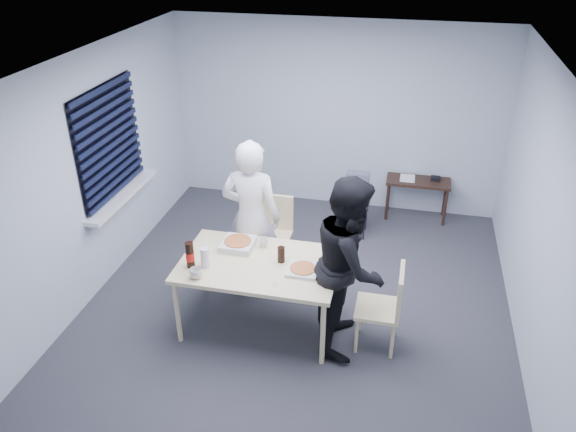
% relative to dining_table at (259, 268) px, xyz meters
% --- Properties ---
extents(room, '(5.00, 5.00, 5.00)m').
position_rel_dining_table_xyz_m(room, '(-1.89, 0.81, 0.74)').
color(room, '#313137').
rests_on(room, ground).
extents(dining_table, '(1.55, 0.98, 0.76)m').
position_rel_dining_table_xyz_m(dining_table, '(0.00, 0.00, 0.00)').
color(dining_table, beige).
rests_on(dining_table, ground).
extents(chair_far, '(0.42, 0.42, 0.89)m').
position_rel_dining_table_xyz_m(chair_far, '(-0.13, 1.10, -0.18)').
color(chair_far, beige).
rests_on(chair_far, ground).
extents(chair_right, '(0.42, 0.42, 0.89)m').
position_rel_dining_table_xyz_m(chair_right, '(1.27, -0.05, -0.18)').
color(chair_right, beige).
rests_on(chair_right, ground).
extents(person_white, '(0.65, 0.42, 1.77)m').
position_rel_dining_table_xyz_m(person_white, '(-0.26, 0.63, 0.19)').
color(person_white, silver).
rests_on(person_white, ground).
extents(person_black, '(0.47, 0.86, 1.77)m').
position_rel_dining_table_xyz_m(person_black, '(0.89, -0.02, 0.19)').
color(person_black, black).
rests_on(person_black, ground).
extents(side_table, '(0.85, 0.38, 0.57)m').
position_rel_dining_table_xyz_m(side_table, '(1.49, 2.69, -0.21)').
color(side_table, '#372116').
rests_on(side_table, ground).
extents(stool, '(0.34, 0.34, 0.48)m').
position_rel_dining_table_xyz_m(stool, '(0.72, 2.06, -0.33)').
color(stool, black).
rests_on(stool, ground).
extents(backpack, '(0.29, 0.21, 0.41)m').
position_rel_dining_table_xyz_m(backpack, '(0.72, 2.04, -0.02)').
color(backpack, slate).
rests_on(backpack, stool).
extents(pizza_box_a, '(0.32, 0.32, 0.08)m').
position_rel_dining_table_xyz_m(pizza_box_a, '(-0.29, 0.23, 0.10)').
color(pizza_box_a, silver).
rests_on(pizza_box_a, dining_table).
extents(pizza_box_b, '(0.29, 0.29, 0.04)m').
position_rel_dining_table_xyz_m(pizza_box_b, '(0.45, -0.05, 0.08)').
color(pizza_box_b, silver).
rests_on(pizza_box_b, dining_table).
extents(mug_a, '(0.17, 0.17, 0.10)m').
position_rel_dining_table_xyz_m(mug_a, '(-0.51, -0.37, 0.11)').
color(mug_a, silver).
rests_on(mug_a, dining_table).
extents(mug_b, '(0.10, 0.10, 0.09)m').
position_rel_dining_table_xyz_m(mug_b, '(-0.04, 0.30, 0.11)').
color(mug_b, silver).
rests_on(mug_b, dining_table).
extents(cola_glass, '(0.08, 0.08, 0.16)m').
position_rel_dining_table_xyz_m(cola_glass, '(0.21, 0.07, 0.14)').
color(cola_glass, black).
rests_on(cola_glass, dining_table).
extents(soda_bottle, '(0.08, 0.08, 0.27)m').
position_rel_dining_table_xyz_m(soda_bottle, '(-0.63, -0.21, 0.19)').
color(soda_bottle, black).
rests_on(soda_bottle, dining_table).
extents(plastic_cups, '(0.11, 0.11, 0.20)m').
position_rel_dining_table_xyz_m(plastic_cups, '(-0.49, -0.17, 0.16)').
color(plastic_cups, silver).
rests_on(plastic_cups, dining_table).
extents(rubber_band, '(0.05, 0.05, 0.00)m').
position_rel_dining_table_xyz_m(rubber_band, '(0.24, -0.33, 0.06)').
color(rubber_band, red).
rests_on(rubber_band, dining_table).
extents(papers, '(0.22, 0.29, 0.00)m').
position_rel_dining_table_xyz_m(papers, '(1.34, 2.72, -0.13)').
color(papers, white).
rests_on(papers, side_table).
extents(black_box, '(0.13, 0.10, 0.05)m').
position_rel_dining_table_xyz_m(black_box, '(1.71, 2.74, -0.10)').
color(black_box, black).
rests_on(black_box, side_table).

